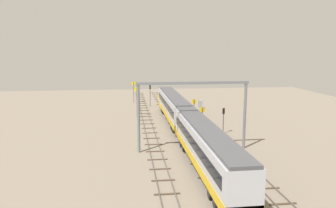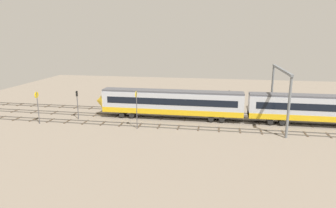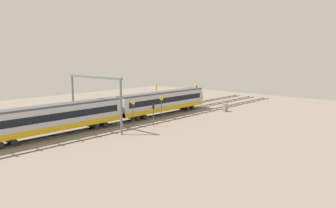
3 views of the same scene
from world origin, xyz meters
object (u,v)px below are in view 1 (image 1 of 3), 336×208
at_px(signal_light_trackside_departure, 150,93).
at_px(speed_sign_near_foreground, 137,97).
at_px(train, 184,121).
at_px(overhead_gantry, 193,101).
at_px(signal_light_trackside_approach, 223,117).
at_px(relay_cabinet, 200,104).
at_px(speed_sign_mid_trackside, 134,89).
at_px(speed_sign_distant_end, 202,118).
at_px(speed_sign_far_trackside, 194,109).

bearing_deg(signal_light_trackside_departure, speed_sign_near_foreground, 163.52).
bearing_deg(train, speed_sign_near_foreground, 21.69).
bearing_deg(train, overhead_gantry, -179.11).
height_order(signal_light_trackside_approach, relay_cabinet, signal_light_trackside_approach).
distance_m(signal_light_trackside_departure, relay_cabinet, 11.76).
xyz_separation_m(signal_light_trackside_departure, relay_cabinet, (-3.78, -10.90, -2.28)).
height_order(speed_sign_near_foreground, speed_sign_mid_trackside, speed_sign_near_foreground).
height_order(speed_sign_near_foreground, speed_sign_distant_end, speed_sign_near_foreground).
bearing_deg(signal_light_trackside_approach, overhead_gantry, 140.14).
relative_size(speed_sign_far_trackside, signal_light_trackside_departure, 0.94).
bearing_deg(overhead_gantry, signal_light_trackside_departure, 5.41).
relative_size(overhead_gantry, speed_sign_near_foreground, 2.45).
distance_m(speed_sign_far_trackside, relay_cabinet, 16.87).
bearing_deg(speed_sign_far_trackside, overhead_gantry, 167.57).
distance_m(speed_sign_mid_trackside, signal_light_trackside_departure, 6.20).
xyz_separation_m(overhead_gantry, speed_sign_mid_trackside, (38.24, 6.80, -2.93)).
height_order(speed_sign_near_foreground, signal_light_trackside_approach, speed_sign_near_foreground).
xyz_separation_m(speed_sign_mid_trackside, speed_sign_far_trackside, (-24.82, -9.75, -0.55)).
bearing_deg(speed_sign_distant_end, speed_sign_far_trackside, -1.92).
xyz_separation_m(overhead_gantry, signal_light_trackside_approach, (7.71, -6.43, -3.79)).
height_order(speed_sign_distant_end, relay_cabinet, speed_sign_distant_end).
bearing_deg(speed_sign_far_trackside, train, 158.51).
distance_m(speed_sign_mid_trackside, relay_cabinet, 17.19).
xyz_separation_m(overhead_gantry, speed_sign_far_trackside, (13.42, -2.96, -3.48)).
distance_m(speed_sign_far_trackside, signal_light_trackside_approach, 6.70).
distance_m(speed_sign_distant_end, relay_cabinet, 23.85).
relative_size(overhead_gantry, relay_cabinet, 7.90).
relative_size(speed_sign_distant_end, relay_cabinet, 2.48).
bearing_deg(speed_sign_mid_trackside, signal_light_trackside_approach, -156.58).
distance_m(speed_sign_far_trackside, signal_light_trackside_departure, 20.74).
relative_size(overhead_gantry, signal_light_trackside_approach, 3.59).
relative_size(speed_sign_mid_trackside, relay_cabinet, 2.90).
height_order(train, relay_cabinet, train).
relative_size(speed_sign_mid_trackside, signal_light_trackside_approach, 1.32).
bearing_deg(speed_sign_far_trackside, relay_cabinet, -16.64).
height_order(speed_sign_near_foreground, speed_sign_far_trackside, speed_sign_near_foreground).
xyz_separation_m(train, relay_cabinet, (23.78, -7.84, -1.74)).
bearing_deg(overhead_gantry, speed_sign_far_trackside, -12.43).
relative_size(speed_sign_mid_trackside, speed_sign_distant_end, 1.17).
bearing_deg(signal_light_trackside_departure, speed_sign_distant_end, -167.75).
xyz_separation_m(overhead_gantry, speed_sign_distant_end, (6.23, -2.72, -3.52)).
bearing_deg(speed_sign_near_foreground, speed_sign_mid_trackside, 0.97).
height_order(speed_sign_mid_trackside, relay_cabinet, speed_sign_mid_trackside).
distance_m(overhead_gantry, speed_sign_near_foreground, 22.95).
height_order(overhead_gantry, relay_cabinet, overhead_gantry).
relative_size(speed_sign_near_foreground, speed_sign_mid_trackside, 1.11).
bearing_deg(speed_sign_far_trackside, signal_light_trackside_approach, -148.70).
height_order(speed_sign_mid_trackside, speed_sign_distant_end, speed_sign_mid_trackside).
xyz_separation_m(train, speed_sign_near_foreground, (16.16, 6.43, 1.18)).
bearing_deg(signal_light_trackside_departure, speed_sign_mid_trackside, 36.08).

